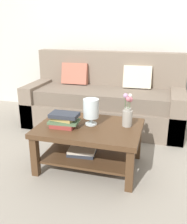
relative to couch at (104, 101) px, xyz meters
The scene contains 7 objects.
ground_plane 1.02m from the couch, 86.78° to the right, with size 10.00×10.00×0.00m, color gray.
back_wall 1.21m from the couch, 85.65° to the left, with size 6.40×0.12×2.70m, color beige.
couch is the anchor object (origin of this frame).
coffee_table 1.24m from the couch, 83.84° to the right, with size 1.05×0.74×0.46m.
book_stack_main 1.32m from the couch, 94.79° to the right, with size 0.31×0.21×0.14m.
glass_hurricane_vase 1.22m from the couch, 83.25° to the right, with size 0.16×0.16×0.27m.
flower_pitcher 1.25m from the couch, 65.82° to the right, with size 0.10×0.11×0.34m.
Camera 1 is at (0.77, -2.56, 1.43)m, focal length 40.45 mm.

